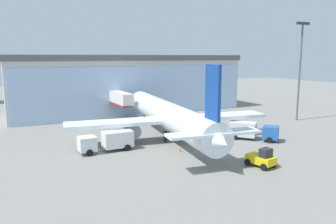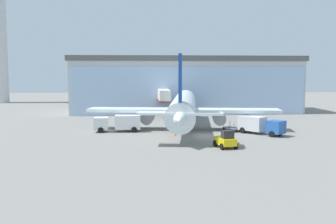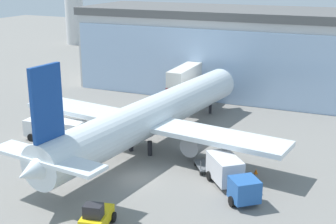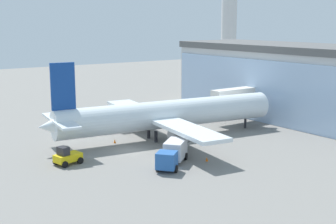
% 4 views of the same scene
% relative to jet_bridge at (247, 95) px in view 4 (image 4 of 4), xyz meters
% --- Properties ---
extents(ground, '(240.00, 240.00, 0.00)m').
position_rel_jet_bridge_xyz_m(ground, '(5.63, -26.87, -4.48)').
color(ground, gray).
extents(terminal_building, '(54.04, 18.08, 13.07)m').
position_rel_jet_bridge_xyz_m(terminal_building, '(5.63, 9.11, 2.06)').
color(terminal_building, '#BBBBBB').
rests_on(terminal_building, ground).
extents(jet_bridge, '(2.80, 14.82, 5.85)m').
position_rel_jet_bridge_xyz_m(jet_bridge, '(0.00, 0.00, 0.00)').
color(jet_bridge, silver).
rests_on(jet_bridge, ground).
extents(control_tower, '(8.47, 8.47, 39.17)m').
position_rel_jet_bridge_xyz_m(control_tower, '(-48.58, 37.96, 18.57)').
color(control_tower, silver).
rests_on(control_tower, ground).
extents(airplane, '(31.73, 37.88, 11.87)m').
position_rel_jet_bridge_xyz_m(airplane, '(2.90, -19.01, -0.89)').
color(airplane, white).
rests_on(airplane, ground).
extents(catering_truck, '(7.40, 2.79, 2.65)m').
position_rel_jet_bridge_xyz_m(catering_truck, '(-7.62, -22.09, -3.01)').
color(catering_truck, silver).
rests_on(catering_truck, ground).
extents(fuel_truck, '(6.48, 6.93, 2.65)m').
position_rel_jet_bridge_xyz_m(fuel_truck, '(14.14, -25.36, -3.01)').
color(fuel_truck, '#2659A5').
rests_on(fuel_truck, ground).
extents(baggage_cart, '(2.94, 3.21, 1.50)m').
position_rel_jet_bridge_xyz_m(baggage_cart, '(10.53, -22.28, -3.98)').
color(baggage_cart, slate).
rests_on(baggage_cart, ground).
extents(pushback_tug, '(2.79, 3.53, 2.30)m').
position_rel_jet_bridge_xyz_m(pushback_tug, '(6.91, -35.96, -3.51)').
color(pushback_tug, yellow).
rests_on(pushback_tug, ground).
extents(safety_cone_nose, '(0.36, 0.36, 0.55)m').
position_rel_jet_bridge_xyz_m(safety_cone_nose, '(1.09, -26.47, -4.21)').
color(safety_cone_nose, orange).
rests_on(safety_cone_nose, ground).
extents(safety_cone_wingtip, '(0.36, 0.36, 0.55)m').
position_rel_jet_bridge_xyz_m(safety_cone_wingtip, '(15.35, -21.04, -4.21)').
color(safety_cone_wingtip, orange).
rests_on(safety_cone_wingtip, ground).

